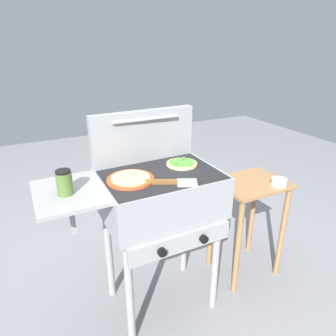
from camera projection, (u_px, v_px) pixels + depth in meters
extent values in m
plane|color=gray|center=(161.00, 299.00, 1.99)|extent=(8.00, 8.00, 0.00)
cube|color=gray|center=(160.00, 193.00, 1.69)|extent=(0.64, 0.48, 0.24)
cube|color=black|center=(160.00, 174.00, 1.64)|extent=(0.61, 0.46, 0.01)
cube|color=gray|center=(69.00, 193.00, 1.45)|extent=(0.32, 0.41, 0.02)
cube|color=gray|center=(71.00, 213.00, 1.49)|extent=(0.02, 0.02, 0.24)
cube|color=gray|center=(181.00, 243.00, 1.54)|extent=(0.58, 0.02, 0.10)
cylinder|color=black|center=(162.00, 252.00, 1.48)|extent=(0.04, 0.02, 0.04)
cylinder|color=black|center=(204.00, 239.00, 1.57)|extent=(0.04, 0.02, 0.04)
cylinder|color=gray|center=(130.00, 295.00, 1.59)|extent=(0.04, 0.04, 0.66)
cylinder|color=gray|center=(215.00, 264.00, 1.81)|extent=(0.04, 0.04, 0.66)
cylinder|color=gray|center=(109.00, 253.00, 1.91)|extent=(0.04, 0.04, 0.66)
cylinder|color=gray|center=(184.00, 231.00, 2.13)|extent=(0.04, 0.04, 0.66)
cube|color=gray|center=(144.00, 136.00, 1.76)|extent=(0.63, 0.07, 0.30)
cylinder|color=#B7B7BC|center=(146.00, 119.00, 1.68)|extent=(0.38, 0.02, 0.02)
cylinder|color=#C64723|center=(131.00, 179.00, 1.55)|extent=(0.24, 0.24, 0.01)
cylinder|color=#EDD17A|center=(130.00, 178.00, 1.55)|extent=(0.20, 0.20, 0.01)
sphere|color=tan|center=(133.00, 174.00, 1.57)|extent=(0.03, 0.03, 0.03)
sphere|color=#F2AD73|center=(135.00, 176.00, 1.55)|extent=(0.02, 0.02, 0.02)
sphere|color=#B2D36D|center=(121.00, 178.00, 1.53)|extent=(0.02, 0.02, 0.02)
cylinder|color=#E0C17F|center=(182.00, 164.00, 1.75)|extent=(0.18, 0.18, 0.01)
cylinder|color=#4C8C38|center=(182.00, 162.00, 1.75)|extent=(0.15, 0.15, 0.01)
sphere|color=#496C37|center=(182.00, 159.00, 1.77)|extent=(0.02, 0.02, 0.02)
sphere|color=#4D972A|center=(188.00, 164.00, 1.71)|extent=(0.02, 0.02, 0.02)
sphere|color=#44982D|center=(175.00, 164.00, 1.71)|extent=(0.02, 0.02, 0.02)
sphere|color=#4C732E|center=(184.00, 158.00, 1.79)|extent=(0.02, 0.02, 0.02)
cylinder|color=#4C6B2D|center=(65.00, 184.00, 1.39)|extent=(0.07, 0.07, 0.11)
cylinder|color=black|center=(63.00, 172.00, 1.37)|extent=(0.07, 0.07, 0.01)
cube|color=#B7BABF|center=(187.00, 183.00, 1.52)|extent=(0.13, 0.12, 0.01)
cube|color=brown|center=(161.00, 182.00, 1.52)|extent=(0.15, 0.09, 0.02)
cube|color=olive|center=(251.00, 183.00, 1.99)|extent=(0.44, 0.36, 0.02)
cylinder|color=olive|center=(238.00, 249.00, 1.92)|extent=(0.04, 0.04, 0.69)
cylinder|color=olive|center=(282.00, 233.00, 2.08)|extent=(0.04, 0.04, 0.69)
cylinder|color=olive|center=(211.00, 225.00, 2.17)|extent=(0.04, 0.04, 0.69)
cylinder|color=olive|center=(253.00, 213.00, 2.33)|extent=(0.04, 0.04, 0.69)
cylinder|color=silver|center=(279.00, 182.00, 1.93)|extent=(0.09, 0.09, 0.04)
cylinder|color=#4C7533|center=(279.00, 183.00, 1.93)|extent=(0.08, 0.08, 0.02)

